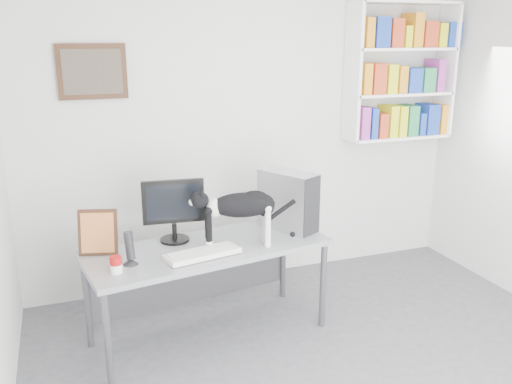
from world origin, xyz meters
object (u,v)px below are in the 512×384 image
at_px(monitor, 174,210).
at_px(speaker, 130,248).
at_px(pc_tower, 288,200).
at_px(cat, 240,219).
at_px(leaning_print, 98,231).
at_px(bookshelf, 401,72).
at_px(keyboard, 202,253).
at_px(soup_can, 116,265).
at_px(desk, 209,292).

relative_size(monitor, speaker, 2.00).
xyz_separation_m(pc_tower, cat, (-0.46, -0.23, -0.02)).
height_order(monitor, leaning_print, monitor).
height_order(bookshelf, keyboard, bookshelf).
xyz_separation_m(bookshelf, leaning_print, (-2.80, -0.66, -0.97)).
bearing_deg(leaning_print, soup_can, -62.54).
relative_size(monitor, cat, 0.70).
height_order(bookshelf, cat, bookshelf).
distance_m(desk, monitor, 0.65).
height_order(desk, keyboard, keyboard).
distance_m(speaker, leaning_print, 0.32).
relative_size(desk, soup_can, 15.69).
relative_size(keyboard, cat, 0.76).
xyz_separation_m(monitor, leaning_print, (-0.54, -0.06, -0.07)).
xyz_separation_m(bookshelf, keyboard, (-2.14, -0.95, -1.11)).
height_order(bookshelf, pc_tower, bookshelf).
distance_m(speaker, soup_can, 0.16).
relative_size(monitor, pc_tower, 1.04).
xyz_separation_m(leaning_print, cat, (0.96, -0.20, 0.04)).
distance_m(soup_can, cat, 0.91).
distance_m(speaker, cat, 0.79).
distance_m(monitor, pc_tower, 0.88).
bearing_deg(leaning_print, pc_tower, 16.72).
relative_size(monitor, leaning_print, 1.45).
relative_size(speaker, leaning_print, 0.72).
xyz_separation_m(desk, leaning_print, (-0.74, 0.12, 0.52)).
xyz_separation_m(bookshelf, speaker, (-2.62, -0.92, -1.01)).
height_order(leaning_print, cat, cat).
bearing_deg(desk, speaker, -175.09).
xyz_separation_m(speaker, cat, (0.78, 0.06, 0.09)).
distance_m(bookshelf, leaning_print, 3.03).
bearing_deg(bookshelf, soup_can, -159.39).
relative_size(desk, speaker, 7.32).
relative_size(bookshelf, keyboard, 2.42).
height_order(monitor, keyboard, monitor).
xyz_separation_m(monitor, pc_tower, (0.88, -0.03, -0.01)).
xyz_separation_m(pc_tower, speaker, (-1.24, -0.28, -0.11)).
relative_size(keyboard, leaning_print, 1.57).
bearing_deg(leaning_print, desk, 6.50).
bearing_deg(monitor, soup_can, -131.67).
xyz_separation_m(keyboard, soup_can, (-0.58, -0.07, 0.04)).
relative_size(pc_tower, speaker, 1.93).
bearing_deg(leaning_print, speaker, -39.88).
xyz_separation_m(bookshelf, pc_tower, (-1.38, -0.64, -0.90)).
xyz_separation_m(keyboard, pc_tower, (0.76, 0.31, 0.21)).
xyz_separation_m(speaker, soup_can, (-0.10, -0.10, -0.06)).
bearing_deg(desk, pc_tower, 3.18).
relative_size(desk, monitor, 3.65).
distance_m(leaning_print, soup_can, 0.38).
relative_size(bookshelf, monitor, 2.62).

